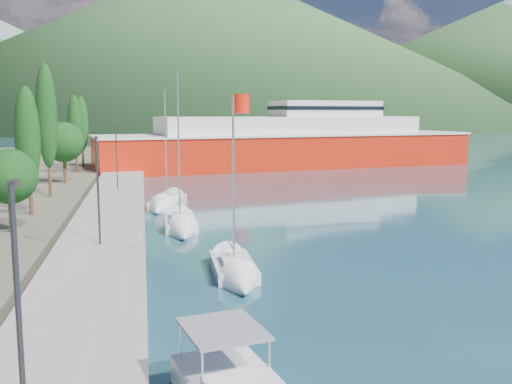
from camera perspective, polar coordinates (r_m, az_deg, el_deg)
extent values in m
plane|color=#204C5D|center=(139.07, -8.56, 4.55)|extent=(1400.00, 1400.00, 0.00)
cube|color=gray|center=(45.42, -14.24, -2.11)|extent=(5.00, 88.00, 0.80)
cone|color=slate|center=(708.75, -4.28, 14.62)|extent=(760.00, 760.00, 180.00)
cone|color=slate|center=(753.97, 23.83, 12.05)|extent=(640.00, 640.00, 140.00)
cone|color=#32592D|center=(424.12, -5.02, 14.66)|extent=(480.00, 480.00, 115.00)
cone|color=#32592D|center=(480.95, 22.98, 11.78)|extent=(420.00, 420.00, 90.00)
cylinder|color=#47301E|center=(38.82, -23.24, -2.15)|extent=(0.36, 0.36, 2.15)
sphere|color=#133C13|center=(38.49, -23.44, 1.44)|extent=(3.44, 3.44, 3.44)
cylinder|color=#47301E|center=(44.99, -21.58, -0.81)|extent=(0.30, 0.30, 2.06)
ellipsoid|color=#133C13|center=(44.56, -21.89, 5.14)|extent=(1.80, 1.80, 7.29)
cylinder|color=#47301E|center=(53.74, -19.91, 0.91)|extent=(0.30, 0.30, 2.58)
ellipsoid|color=#133C13|center=(53.38, -20.21, 7.16)|extent=(1.80, 1.80, 9.14)
cylinder|color=#47301E|center=(63.70, -18.56, 2.05)|extent=(0.36, 0.36, 2.65)
sphere|color=#133C13|center=(63.48, -18.68, 4.76)|extent=(4.25, 4.25, 4.25)
cylinder|color=#47301E|center=(74.59, -17.50, 2.69)|extent=(0.30, 0.30, 2.10)
ellipsoid|color=#133C13|center=(74.33, -17.65, 6.36)|extent=(1.80, 1.80, 7.45)
cylinder|color=#47301E|center=(82.52, -16.91, 3.20)|extent=(0.30, 0.30, 2.13)
ellipsoid|color=#133C13|center=(82.29, -17.04, 6.57)|extent=(1.80, 1.80, 7.56)
cylinder|color=#2D2D33|center=(12.63, -22.55, -12.97)|extent=(0.12, 0.12, 6.00)
cube|color=#2D2D33|center=(12.16, -23.08, 0.80)|extent=(0.15, 0.50, 0.12)
cylinder|color=#2D2D33|center=(32.87, -15.51, 0.04)|extent=(0.12, 0.12, 6.00)
cube|color=#2D2D33|center=(32.85, -15.67, 5.29)|extent=(0.15, 0.50, 0.12)
cylinder|color=#2D2D33|center=(56.38, -13.77, 3.32)|extent=(0.12, 0.12, 6.00)
cube|color=#2D2D33|center=(56.47, -13.86, 6.37)|extent=(0.15, 0.50, 0.12)
cube|color=slate|center=(16.11, -3.32, -13.50)|extent=(2.49, 2.79, 0.09)
cube|color=silver|center=(29.56, -2.31, -7.63)|extent=(2.15, 5.03, 0.80)
cube|color=silver|center=(29.10, -2.23, -6.80)|extent=(1.27, 2.02, 0.31)
cylinder|color=silver|center=(28.34, -2.28, 1.18)|extent=(0.12, 0.12, 8.41)
cone|color=silver|center=(26.54, -1.40, -9.47)|extent=(2.09, 2.37, 2.04)
cube|color=silver|center=(41.56, -7.63, -3.09)|extent=(2.26, 6.12, 0.86)
cube|color=silver|center=(41.06, -7.61, -2.41)|extent=(1.35, 2.45, 0.34)
cylinder|color=silver|center=(40.45, -7.74, 4.75)|extent=(0.12, 0.12, 10.53)
cone|color=silver|center=(37.74, -7.31, -4.21)|extent=(2.23, 2.87, 2.20)
cube|color=silver|center=(50.51, -8.79, -1.11)|extent=(3.67, 5.88, 0.94)
cube|color=silver|center=(50.06, -8.89, -0.47)|extent=(1.93, 2.47, 0.36)
cylinder|color=silver|center=(49.61, -9.01, 4.70)|extent=(0.12, 0.12, 9.36)
cone|color=silver|center=(47.14, -9.67, -1.78)|extent=(2.95, 3.06, 2.39)
cube|color=red|center=(85.57, 3.39, 3.95)|extent=(57.63, 21.18, 5.45)
cube|color=silver|center=(85.42, 3.41, 5.77)|extent=(58.08, 21.59, 0.29)
cube|color=silver|center=(85.38, 3.42, 6.56)|extent=(40.04, 16.23, 2.92)
cube|color=silver|center=(87.93, 6.93, 8.27)|extent=(16.82, 9.84, 2.34)
cylinder|color=red|center=(82.44, -1.56, 8.82)|extent=(2.53, 2.53, 2.73)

